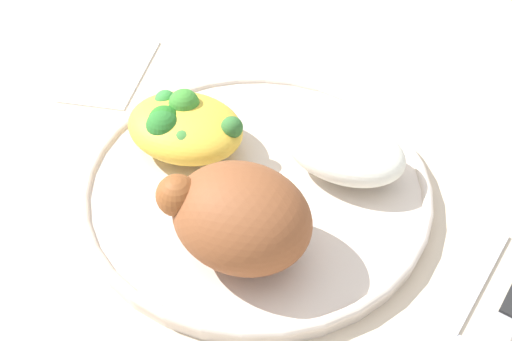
{
  "coord_description": "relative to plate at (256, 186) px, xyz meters",
  "views": [
    {
      "loc": [
        -0.16,
        0.33,
        0.4
      ],
      "look_at": [
        0.0,
        0.0,
        0.03
      ],
      "focal_mm": 44.35,
      "sensor_mm": 36.0,
      "label": 1
    }
  ],
  "objects": [
    {
      "name": "plate",
      "position": [
        0.0,
        0.0,
        0.0
      ],
      "size": [
        0.3,
        0.3,
        0.02
      ],
      "color": "beige",
      "rests_on": "ground_plane"
    },
    {
      "name": "napkin",
      "position": [
        0.22,
        -0.09,
        -0.01
      ],
      "size": [
        0.1,
        0.14,
        0.0
      ],
      "primitive_type": "cube",
      "rotation": [
        0.0,
        0.0,
        0.27
      ],
      "color": "white",
      "rests_on": "ground_plane"
    },
    {
      "name": "fork",
      "position": [
        -0.19,
        0.03,
        -0.01
      ],
      "size": [
        0.04,
        0.14,
        0.01
      ],
      "color": "silver",
      "rests_on": "ground_plane"
    },
    {
      "name": "rice_pile",
      "position": [
        -0.06,
        -0.04,
        0.03
      ],
      "size": [
        0.1,
        0.07,
        0.04
      ],
      "primitive_type": "ellipsoid",
      "color": "white",
      "rests_on": "plate"
    },
    {
      "name": "knife",
      "position": [
        -0.22,
        0.03,
        -0.01
      ],
      "size": [
        0.04,
        0.19,
        0.01
      ],
      "color": "black",
      "rests_on": "ground_plane"
    },
    {
      "name": "mac_cheese_with_broccoli",
      "position": [
        0.08,
        -0.01,
        0.03
      ],
      "size": [
        0.11,
        0.08,
        0.05
      ],
      "color": "gold",
      "rests_on": "plate"
    },
    {
      "name": "ground_plane",
      "position": [
        0.0,
        0.0,
        -0.01
      ],
      "size": [
        2.0,
        2.0,
        0.0
      ],
      "primitive_type": "plane",
      "color": "beige"
    },
    {
      "name": "roasted_chicken",
      "position": [
        -0.02,
        0.07,
        0.05
      ],
      "size": [
        0.11,
        0.09,
        0.07
      ],
      "color": "brown",
      "rests_on": "plate"
    }
  ]
}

